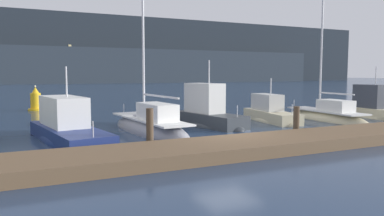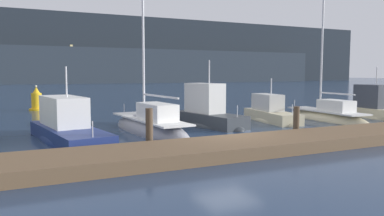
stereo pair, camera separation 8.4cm
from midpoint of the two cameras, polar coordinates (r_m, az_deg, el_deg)
ground_plane at (r=16.14m, az=5.22°, el=-5.29°), size 400.00×400.00×0.00m
dock at (r=14.54m, az=9.02°, el=-5.62°), size 43.53×2.80×0.45m
mooring_pile_2 at (r=14.32m, az=-6.61°, el=-3.32°), size 0.28×0.28×1.65m
mooring_pile_3 at (r=17.90m, az=15.47°, el=-2.07°), size 0.28×0.28×1.45m
motorboat_berth_4 at (r=17.27m, az=-18.49°, el=-3.84°), size 3.16×7.47×3.91m
sailboat_berth_5 at (r=19.01m, az=-6.57°, el=-3.27°), size 2.58×8.03×10.68m
motorboat_berth_6 at (r=21.17m, az=2.44°, el=-1.48°), size 2.73×5.55×4.24m
motorboat_berth_7 at (r=23.65m, az=11.77°, el=-1.32°), size 2.27×5.62×3.19m
sailboat_berth_8 at (r=25.34m, az=19.69°, el=-1.39°), size 2.15×6.95×8.66m
motorboat_berth_9 at (r=27.76m, az=25.92°, el=-0.51°), size 1.75×4.65×3.94m
channel_buoy at (r=32.38m, az=-22.78°, el=0.99°), size 1.19×1.19×2.02m
hillside_backdrop at (r=123.05m, az=-20.46°, el=8.10°), size 240.00×23.00×20.98m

